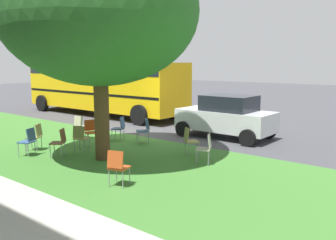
% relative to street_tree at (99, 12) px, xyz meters
% --- Properties ---
extents(ground, '(80.00, 80.00, 0.00)m').
position_rel_street_tree_xyz_m(ground, '(1.42, -3.44, -4.30)').
color(ground, '#424247').
extents(grass_verge, '(48.00, 6.00, 0.01)m').
position_rel_street_tree_xyz_m(grass_verge, '(1.42, -0.24, -4.29)').
color(grass_verge, '#3D752D').
rests_on(grass_verge, ground).
extents(street_tree, '(5.71, 5.71, 6.42)m').
position_rel_street_tree_xyz_m(street_tree, '(0.00, 0.00, 0.00)').
color(street_tree, brown).
rests_on(street_tree, ground).
extents(chair_0, '(0.52, 0.52, 0.88)m').
position_rel_street_tree_xyz_m(chair_0, '(-2.17, 1.43, -3.78)').
color(chair_0, '#C64C1E').
rests_on(chair_0, ground).
extents(chair_1, '(0.56, 0.55, 0.88)m').
position_rel_street_tree_xyz_m(chair_1, '(2.09, 1.19, -3.78)').
color(chair_1, '#335184').
rests_on(chair_1, ground).
extents(chair_2, '(0.56, 0.56, 0.88)m').
position_rel_street_tree_xyz_m(chair_2, '(1.57, -2.20, -3.78)').
color(chair_2, '#335184').
rests_on(chair_2, ground).
extents(chair_3, '(0.58, 0.59, 0.88)m').
position_rel_street_tree_xyz_m(chair_3, '(-1.78, -2.00, -3.78)').
color(chair_3, olive).
rests_on(chair_3, ground).
extents(chair_4, '(0.56, 0.56, 0.88)m').
position_rel_street_tree_xyz_m(chair_4, '(-2.72, -1.47, -3.78)').
color(chair_4, '#ADA393').
rests_on(chair_4, ground).
extents(chair_5, '(0.54, 0.54, 0.88)m').
position_rel_street_tree_xyz_m(chair_5, '(1.21, -0.12, -3.78)').
color(chair_5, olive).
rests_on(chair_5, ground).
extents(chair_6, '(0.58, 0.58, 0.88)m').
position_rel_street_tree_xyz_m(chair_6, '(2.59, 0.62, -3.78)').
color(chair_6, olive).
rests_on(chair_6, ground).
extents(chair_7, '(0.47, 0.48, 0.88)m').
position_rel_street_tree_xyz_m(chair_7, '(2.99, -1.49, -3.78)').
color(chair_7, beige).
rests_on(chair_7, ground).
extents(chair_8, '(0.56, 0.55, 0.88)m').
position_rel_street_tree_xyz_m(chair_8, '(1.84, -1.06, -3.78)').
color(chair_8, '#C64C1E').
rests_on(chair_8, ground).
extents(chair_9, '(0.58, 0.58, 0.88)m').
position_rel_street_tree_xyz_m(chair_9, '(0.56, -2.46, -3.78)').
color(chair_9, '#335184').
rests_on(chair_9, ground).
extents(chair_10, '(0.58, 0.58, 0.88)m').
position_rel_street_tree_xyz_m(chair_10, '(1.22, 0.66, -3.78)').
color(chair_10, brown).
rests_on(chair_10, ground).
extents(parked_car, '(3.70, 1.92, 1.65)m').
position_rel_street_tree_xyz_m(parked_car, '(-1.26, -5.14, -3.46)').
color(parked_car, silver).
rests_on(parked_car, ground).
extents(school_bus, '(10.40, 2.80, 2.88)m').
position_rel_street_tree_xyz_m(school_bus, '(7.28, -6.34, -2.54)').
color(school_bus, yellow).
rests_on(school_bus, ground).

